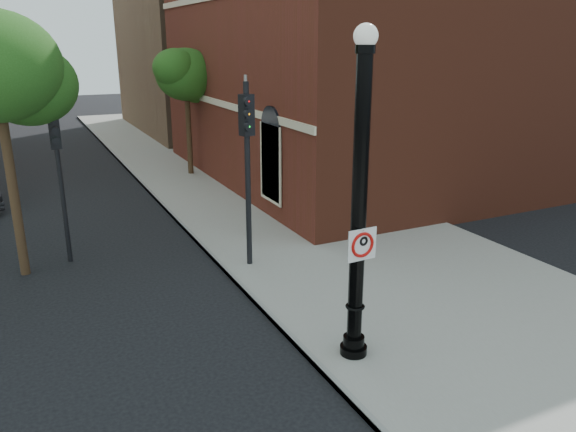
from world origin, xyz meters
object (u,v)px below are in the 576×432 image
no_parking_sign (362,244)px  traffic_signal_right (247,146)px  lamppost (359,219)px  traffic_signal_left (58,158)px

no_parking_sign → traffic_signal_right: (-0.07, 5.27, 0.91)m
no_parking_sign → lamppost: bearing=85.3°
no_parking_sign → traffic_signal_left: traffic_signal_left is taller
traffic_signal_left → traffic_signal_right: (4.34, -2.61, 0.39)m
lamppost → no_parking_sign: bearing=-92.0°
lamppost → traffic_signal_left: 8.90m
no_parking_sign → traffic_signal_left: size_ratio=0.14×
no_parking_sign → traffic_signal_right: size_ratio=0.12×
no_parking_sign → traffic_signal_left: bearing=116.6°
lamppost → traffic_signal_left: lamppost is taller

